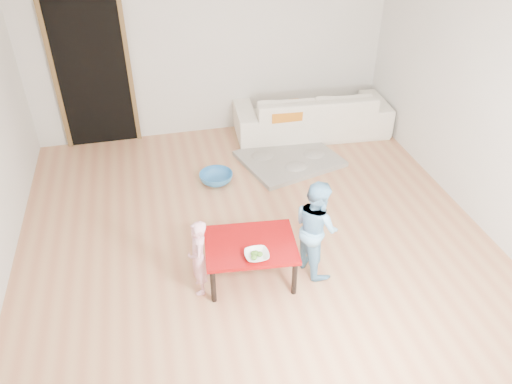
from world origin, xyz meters
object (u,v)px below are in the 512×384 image
object	(u,v)px
basin	(216,178)
child_pink	(199,258)
red_table	(251,260)
sofa	(311,113)
child_blue	(316,227)
bowl	(257,255)

from	to	relation	value
basin	child_pink	bearing A→B (deg)	-104.08
red_table	sofa	bearing A→B (deg)	60.84
child_blue	red_table	bearing A→B (deg)	75.44
basin	sofa	bearing A→B (deg)	32.42
bowl	child_pink	xyz separation A→B (m)	(-0.51, 0.16, -0.06)
child_pink	basin	xyz separation A→B (m)	(0.45, 1.80, -0.33)
red_table	child_blue	world-z (taller)	child_blue
child_pink	sofa	bearing A→B (deg)	147.86
sofa	child_blue	xyz separation A→B (m)	(-0.89, -2.76, 0.19)
red_table	bowl	bearing A→B (deg)	-86.81
basin	red_table	bearing A→B (deg)	-88.39
bowl	child_pink	size ratio (longest dim) A/B	0.28
sofa	child_pink	world-z (taller)	child_pink
red_table	child_pink	bearing A→B (deg)	-174.10
red_table	child_blue	size ratio (longest dim) A/B	0.84
red_table	bowl	world-z (taller)	bowl
child_pink	basin	world-z (taller)	child_pink
sofa	child_blue	distance (m)	2.91
child_blue	basin	size ratio (longest dim) A/B	2.42
child_pink	child_blue	distance (m)	1.15
sofa	child_pink	size ratio (longest dim) A/B	2.79
bowl	child_blue	xyz separation A→B (m)	(0.63, 0.20, 0.05)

